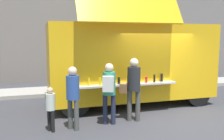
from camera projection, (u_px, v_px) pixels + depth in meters
The scene contains 9 objects.
ground_plane at pixel (170, 119), 7.22m from camera, with size 60.00×60.00×0.00m, color #38383D.
curb_strip at pixel (18, 93), 10.28m from camera, with size 28.00×1.60×0.15m, color #9E998E.
building_behind at pixel (39, 15), 13.82m from camera, with size 32.00×2.40×7.28m, color slate.
food_truck_main at pixel (131, 61), 8.74m from camera, with size 5.70×2.88×3.74m.
trash_bin at pixel (198, 77), 12.36m from camera, with size 0.60×0.60×0.85m, color #2E5B39.
customer_front_ordering at pixel (133, 84), 6.92m from camera, with size 0.58×0.42×1.79m.
customer_mid_with_backpack at pixel (109, 88), 6.62m from camera, with size 0.43×0.55×1.68m.
customer_rear_waiting at pixel (73, 92), 6.24m from camera, with size 0.33×0.33×1.64m.
child_near_queue at pixel (51, 105), 6.15m from camera, with size 0.23×0.23×1.13m.
Camera 1 is at (-3.62, -6.21, 2.33)m, focal length 39.50 mm.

